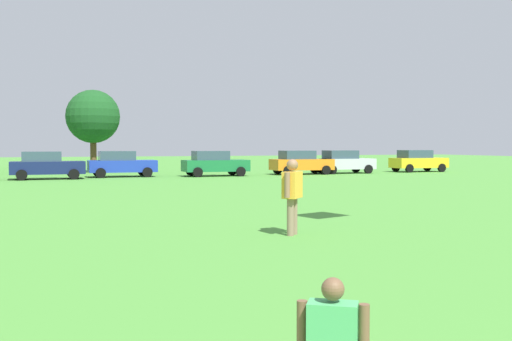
{
  "coord_description": "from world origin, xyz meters",
  "views": [
    {
      "loc": [
        -4.11,
        0.56,
        2.07
      ],
      "look_at": [
        -0.34,
        10.72,
        1.6
      ],
      "focal_mm": 41.98,
      "sensor_mm": 36.0,
      "label": 1
    }
  ],
  "objects": [
    {
      "name": "parked_car_orange_4",
      "position": [
        13.43,
        38.93,
        0.86
      ],
      "size": [
        4.3,
        2.02,
        1.68
      ],
      "color": "orange",
      "rests_on": "ground"
    },
    {
      "name": "adult_bystander",
      "position": [
        1.41,
        13.07,
        1.04
      ],
      "size": [
        0.62,
        0.64,
        1.75
      ],
      "rotation": [
        0.0,
        0.0,
        0.83
      ],
      "color": "#8C7259",
      "rests_on": "ground"
    },
    {
      "name": "parked_car_green_3",
      "position": [
        7.06,
        38.75,
        0.86
      ],
      "size": [
        4.3,
        2.02,
        1.68
      ],
      "color": "#196B38",
      "rests_on": "ground"
    },
    {
      "name": "child_kite_flyer",
      "position": [
        -2.1,
        4.38,
        0.66
      ],
      "size": [
        0.46,
        0.37,
        1.11
      ],
      "rotation": [
        0.0,
        0.0,
        -0.58
      ],
      "color": "#3F3833",
      "rests_on": "ground"
    },
    {
      "name": "parked_car_navy_1",
      "position": [
        -3.49,
        38.79,
        0.86
      ],
      "size": [
        4.3,
        2.02,
        1.68
      ],
      "color": "#141E4C",
      "rests_on": "ground"
    },
    {
      "name": "tree_far_right",
      "position": [
        -0.04,
        46.37,
        4.16
      ],
      "size": [
        3.95,
        3.95,
        6.16
      ],
      "color": "brown",
      "rests_on": "ground"
    },
    {
      "name": "parked_car_silver_5",
      "position": [
        17.0,
        39.22,
        0.86
      ],
      "size": [
        4.3,
        2.02,
        1.68
      ],
      "color": "silver",
      "rests_on": "ground"
    },
    {
      "name": "parked_car_blue_2",
      "position": [
        1.1,
        39.89,
        0.86
      ],
      "size": [
        4.3,
        2.02,
        1.68
      ],
      "color": "#1E38AD",
      "rests_on": "ground"
    },
    {
      "name": "ground_plane",
      "position": [
        0.0,
        30.0,
        0.0
      ],
      "size": [
        160.0,
        160.0,
        0.0
      ],
      "primitive_type": "plane",
      "color": "#4C9338"
    },
    {
      "name": "parked_car_yellow_6",
      "position": [
        23.62,
        39.49,
        0.86
      ],
      "size": [
        4.3,
        2.02,
        1.68
      ],
      "color": "yellow",
      "rests_on": "ground"
    }
  ]
}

